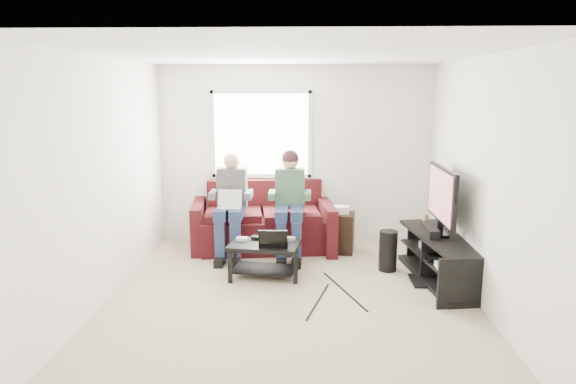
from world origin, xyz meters
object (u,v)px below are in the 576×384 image
(sofa, at_px, (263,224))
(tv, at_px, (442,197))
(tv_stand, at_px, (440,261))
(end_table, at_px, (340,231))
(subwoofer, at_px, (388,251))
(coffee_table, at_px, (264,252))

(sofa, distance_m, tv, 2.59)
(sofa, xyz_separation_m, tv, (2.22, -1.15, 0.66))
(tv_stand, xyz_separation_m, end_table, (-1.12, 1.08, 0.05))
(tv, bearing_deg, subwoofer, 157.85)
(tv_stand, xyz_separation_m, tv, (-0.00, 0.10, 0.76))
(sofa, height_order, tv, tv)
(sofa, bearing_deg, subwoofer, -29.01)
(tv, bearing_deg, coffee_table, -179.03)
(coffee_table, bearing_deg, sofa, 95.53)
(tv_stand, height_order, subwoofer, tv_stand)
(tv_stand, distance_m, end_table, 1.56)
(coffee_table, relative_size, tv_stand, 0.53)
(coffee_table, distance_m, tv, 2.22)
(end_table, bearing_deg, coffee_table, -134.27)
(tv_stand, distance_m, tv, 0.77)
(sofa, relative_size, coffee_table, 2.33)
(coffee_table, relative_size, subwoofer, 1.76)
(tv, relative_size, end_table, 1.68)
(tv_stand, bearing_deg, tv, 91.47)
(tv, xyz_separation_m, end_table, (-1.12, 0.98, -0.71))
(end_table, bearing_deg, sofa, 171.11)
(subwoofer, bearing_deg, end_table, 126.57)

